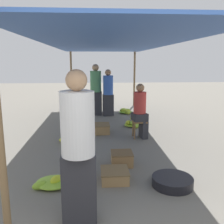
{
  "coord_description": "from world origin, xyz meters",
  "views": [
    {
      "loc": [
        -0.37,
        -2.14,
        1.85
      ],
      "look_at": [
        0.0,
        3.09,
        0.79
      ],
      "focal_mm": 40.0,
      "sensor_mm": 36.0,
      "label": 1
    }
  ],
  "objects": [
    {
      "name": "stool",
      "position": [
        0.72,
        3.74,
        0.35
      ],
      "size": [
        0.34,
        0.34,
        0.44
      ],
      "color": "brown",
      "rests_on": "ground"
    },
    {
      "name": "vendor_seated",
      "position": [
        0.74,
        3.73,
        0.7
      ],
      "size": [
        0.4,
        0.4,
        1.34
      ],
      "color": "#2D2D33",
      "rests_on": "ground"
    },
    {
      "name": "crate_far",
      "position": [
        -0.07,
        1.5,
        0.09
      ],
      "size": [
        0.44,
        0.44,
        0.19
      ],
      "color": "#9E7A4C",
      "rests_on": "ground"
    },
    {
      "name": "canopy_post_back_right",
      "position": [
        1.31,
        8.3,
        1.13
      ],
      "size": [
        0.08,
        0.08,
        2.25
      ],
      "primitive_type": "cylinder",
      "color": "olive",
      "rests_on": "ground"
    },
    {
      "name": "crate_near",
      "position": [
        -0.24,
        4.23,
        0.12
      ],
      "size": [
        0.51,
        0.51,
        0.23
      ],
      "color": "#9E7A4C",
      "rests_on": "ground"
    },
    {
      "name": "vendor_foreground",
      "position": [
        -0.56,
        0.53,
        0.92
      ],
      "size": [
        0.4,
        0.38,
        1.78
      ],
      "color": "#2D2D33",
      "rests_on": "ground"
    },
    {
      "name": "shopper_walking_mid",
      "position": [
        -0.32,
        6.49,
        0.92
      ],
      "size": [
        0.43,
        0.43,
        1.77
      ],
      "color": "#2D2D33",
      "rests_on": "ground"
    },
    {
      "name": "canopy_post_back_left",
      "position": [
        -1.31,
        8.3,
        1.13
      ],
      "size": [
        0.08,
        0.08,
        2.25
      ],
      "primitive_type": "cylinder",
      "color": "olive",
      "rests_on": "ground"
    },
    {
      "name": "banana_pile_right_0",
      "position": [
        0.75,
        4.83,
        0.08
      ],
      "size": [
        0.58,
        0.69,
        0.28
      ],
      "color": "#C8D428",
      "rests_on": "ground"
    },
    {
      "name": "banana_pile_left_1",
      "position": [
        -0.97,
        3.57,
        0.07
      ],
      "size": [
        0.49,
        0.57,
        0.19
      ],
      "color": "#BDD02A",
      "rests_on": "ground"
    },
    {
      "name": "shopper_walking_far",
      "position": [
        0.1,
        6.34,
        0.83
      ],
      "size": [
        0.4,
        0.4,
        1.59
      ],
      "color": "#2D2D33",
      "rests_on": "ground"
    },
    {
      "name": "banana_pile_left_0",
      "position": [
        -1.0,
        1.41,
        0.06
      ],
      "size": [
        0.64,
        0.48,
        0.18
      ],
      "color": "#C1D22A",
      "rests_on": "ground"
    },
    {
      "name": "banana_pile_right_1",
      "position": [
        0.76,
        6.68,
        0.07
      ],
      "size": [
        0.49,
        0.58,
        0.17
      ],
      "color": "#A0C42F",
      "rests_on": "ground"
    },
    {
      "name": "basin_black",
      "position": [
        0.79,
        1.28,
        0.07
      ],
      "size": [
        0.62,
        0.62,
        0.14
      ],
      "color": "black",
      "rests_on": "ground"
    },
    {
      "name": "crate_mid",
      "position": [
        0.11,
        2.12,
        0.12
      ],
      "size": [
        0.39,
        0.39,
        0.24
      ],
      "color": "olive",
      "rests_on": "ground"
    },
    {
      "name": "canopy_tarp",
      "position": [
        0.0,
        4.3,
        2.27
      ],
      "size": [
        3.02,
        8.4,
        0.04
      ],
      "primitive_type": "cube",
      "color": "#33569E",
      "rests_on": "canopy_post_front_left"
    },
    {
      "name": "canopy_post_front_left",
      "position": [
        -1.31,
        0.3,
        1.13
      ],
      "size": [
        0.08,
        0.08,
        2.25
      ],
      "primitive_type": "cylinder",
      "color": "olive",
      "rests_on": "ground"
    }
  ]
}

